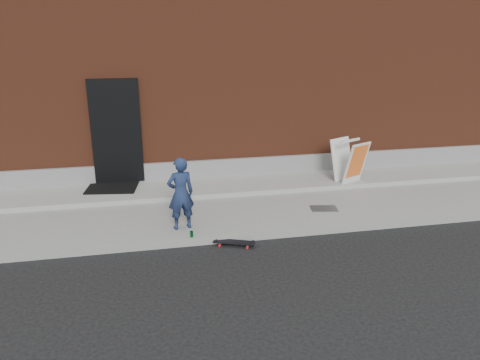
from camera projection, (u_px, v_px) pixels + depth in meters
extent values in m
plane|color=black|center=(267.00, 240.00, 8.21)|extent=(80.00, 80.00, 0.00)
cube|color=gray|center=(249.00, 205.00, 9.58)|extent=(20.00, 3.00, 0.15)
cube|color=gray|center=(240.00, 185.00, 10.38)|extent=(20.00, 1.20, 0.10)
cube|color=#602C1A|center=(210.00, 63.00, 13.92)|extent=(20.00, 8.00, 5.00)
cube|color=gray|center=(235.00, 167.00, 10.83)|extent=(20.00, 0.10, 0.40)
cube|color=black|center=(116.00, 132.00, 10.03)|extent=(1.05, 0.12, 2.25)
imported|color=#1B284B|center=(181.00, 194.00, 8.12)|extent=(0.53, 0.40, 1.30)
cylinder|color=red|center=(249.00, 244.00, 8.01)|extent=(0.05, 0.04, 0.05)
cylinder|color=red|center=(247.00, 248.00, 7.87)|extent=(0.05, 0.04, 0.05)
cylinder|color=red|center=(222.00, 241.00, 8.09)|extent=(0.05, 0.04, 0.05)
cylinder|color=red|center=(220.00, 245.00, 7.95)|extent=(0.05, 0.04, 0.05)
cube|color=#AFAFB4|center=(248.00, 244.00, 7.93)|extent=(0.10, 0.16, 0.02)
cube|color=#AFAFB4|center=(221.00, 242.00, 8.01)|extent=(0.10, 0.16, 0.02)
cube|color=black|center=(234.00, 242.00, 7.96)|extent=(0.70, 0.42, 0.01)
cube|color=silver|center=(356.00, 163.00, 10.18)|extent=(0.63, 0.47, 0.93)
cube|color=silver|center=(342.00, 159.00, 10.50)|extent=(0.63, 0.47, 0.93)
cube|color=gold|center=(357.00, 166.00, 10.18)|extent=(0.51, 0.37, 0.74)
cube|color=silver|center=(350.00, 141.00, 10.19)|extent=(0.54, 0.28, 0.05)
cylinder|color=#177437|center=(192.00, 234.00, 7.95)|extent=(0.07, 0.07, 0.11)
cube|color=black|center=(112.00, 187.00, 10.05)|extent=(1.15, 0.98, 0.03)
cube|color=#58595E|center=(324.00, 209.00, 9.17)|extent=(0.56, 0.41, 0.02)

